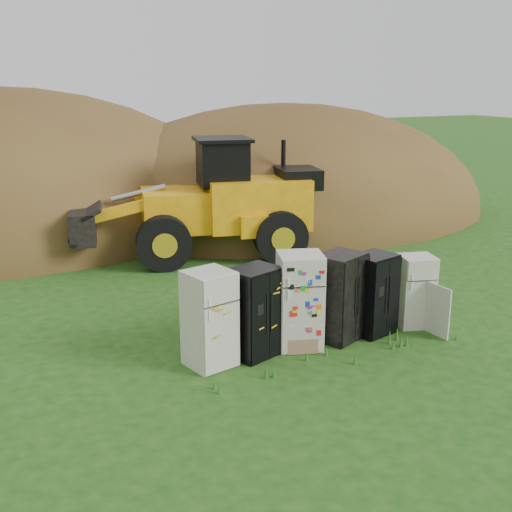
{
  "coord_description": "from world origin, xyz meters",
  "views": [
    {
      "loc": [
        -6.26,
        -10.4,
        5.22
      ],
      "look_at": [
        -0.52,
        2.0,
        1.38
      ],
      "focal_mm": 45.0,
      "sensor_mm": 36.0,
      "label": 1
    }
  ],
  "objects_px": {
    "fridge_leftmost": "(209,319)",
    "fridge_sticker": "(300,301)",
    "fridge_black_right": "(373,294)",
    "fridge_open_door": "(415,291)",
    "wheel_loader": "(193,199)",
    "fridge_dark_mid": "(340,297)",
    "fridge_black_side": "(254,312)"
  },
  "relations": [
    {
      "from": "fridge_leftmost",
      "to": "fridge_sticker",
      "type": "height_order",
      "value": "fridge_sticker"
    },
    {
      "from": "fridge_black_right",
      "to": "fridge_open_door",
      "type": "relative_size",
      "value": 1.09
    },
    {
      "from": "fridge_sticker",
      "to": "wheel_loader",
      "type": "distance_m",
      "value": 7.19
    },
    {
      "from": "fridge_dark_mid",
      "to": "fridge_black_side",
      "type": "bearing_deg",
      "value": 155.87
    },
    {
      "from": "fridge_leftmost",
      "to": "fridge_open_door",
      "type": "height_order",
      "value": "fridge_leftmost"
    },
    {
      "from": "fridge_leftmost",
      "to": "fridge_black_right",
      "type": "xyz_separation_m",
      "value": [
        3.65,
        0.04,
        -0.06
      ]
    },
    {
      "from": "fridge_sticker",
      "to": "fridge_dark_mid",
      "type": "xyz_separation_m",
      "value": [
        0.93,
        0.02,
        -0.06
      ]
    },
    {
      "from": "fridge_dark_mid",
      "to": "fridge_black_right",
      "type": "height_order",
      "value": "fridge_dark_mid"
    },
    {
      "from": "fridge_open_door",
      "to": "wheel_loader",
      "type": "relative_size",
      "value": 0.21
    },
    {
      "from": "fridge_black_side",
      "to": "fridge_black_right",
      "type": "height_order",
      "value": "fridge_black_side"
    },
    {
      "from": "fridge_black_side",
      "to": "fridge_sticker",
      "type": "relative_size",
      "value": 0.91
    },
    {
      "from": "fridge_dark_mid",
      "to": "fridge_open_door",
      "type": "relative_size",
      "value": 1.16
    },
    {
      "from": "fridge_leftmost",
      "to": "fridge_open_door",
      "type": "distance_m",
      "value": 4.72
    },
    {
      "from": "fridge_dark_mid",
      "to": "fridge_black_right",
      "type": "xyz_separation_m",
      "value": [
        0.8,
        -0.02,
        -0.05
      ]
    },
    {
      "from": "fridge_black_side",
      "to": "fridge_sticker",
      "type": "height_order",
      "value": "fridge_sticker"
    },
    {
      "from": "fridge_sticker",
      "to": "wheel_loader",
      "type": "relative_size",
      "value": 0.26
    },
    {
      "from": "fridge_leftmost",
      "to": "fridge_sticker",
      "type": "xyz_separation_m",
      "value": [
        1.92,
        0.04,
        0.05
      ]
    },
    {
      "from": "fridge_black_side",
      "to": "fridge_dark_mid",
      "type": "bearing_deg",
      "value": -20.01
    },
    {
      "from": "fridge_black_side",
      "to": "fridge_leftmost",
      "type": "bearing_deg",
      "value": 163.37
    },
    {
      "from": "fridge_black_side",
      "to": "fridge_sticker",
      "type": "xyz_separation_m",
      "value": [
        0.98,
        -0.01,
        0.08
      ]
    },
    {
      "from": "fridge_leftmost",
      "to": "wheel_loader",
      "type": "bearing_deg",
      "value": 58.64
    },
    {
      "from": "fridge_leftmost",
      "to": "fridge_open_door",
      "type": "xyz_separation_m",
      "value": [
        4.71,
        -0.01,
        -0.13
      ]
    },
    {
      "from": "fridge_black_side",
      "to": "fridge_dark_mid",
      "type": "distance_m",
      "value": 1.91
    },
    {
      "from": "fridge_open_door",
      "to": "fridge_black_right",
      "type": "bearing_deg",
      "value": -167.21
    },
    {
      "from": "fridge_dark_mid",
      "to": "wheel_loader",
      "type": "height_order",
      "value": "wheel_loader"
    },
    {
      "from": "fridge_dark_mid",
      "to": "wheel_loader",
      "type": "distance_m",
      "value": 7.19
    },
    {
      "from": "fridge_sticker",
      "to": "wheel_loader",
      "type": "xyz_separation_m",
      "value": [
        0.33,
        7.13,
        0.8
      ]
    },
    {
      "from": "fridge_sticker",
      "to": "fridge_dark_mid",
      "type": "bearing_deg",
      "value": 19.08
    },
    {
      "from": "fridge_dark_mid",
      "to": "fridge_black_right",
      "type": "bearing_deg",
      "value": -25.79
    },
    {
      "from": "fridge_leftmost",
      "to": "fridge_black_side",
      "type": "relative_size",
      "value": 1.04
    },
    {
      "from": "fridge_leftmost",
      "to": "wheel_loader",
      "type": "xyz_separation_m",
      "value": [
        2.24,
        7.18,
        0.84
      ]
    },
    {
      "from": "fridge_sticker",
      "to": "fridge_dark_mid",
      "type": "distance_m",
      "value": 0.93
    }
  ]
}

